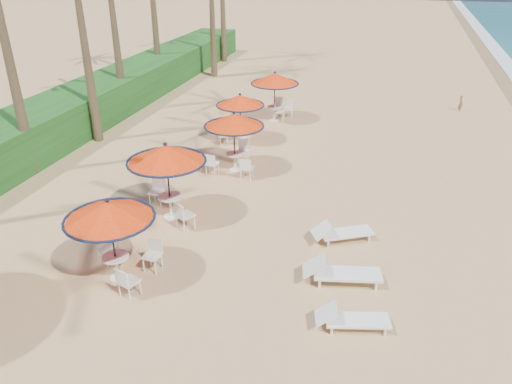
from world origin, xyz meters
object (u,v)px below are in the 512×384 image
at_px(station_0, 112,220).
at_px(station_3, 240,106).
at_px(lounger_near, 350,319).
at_px(lounger_mid, 339,272).
at_px(station_1, 167,161).
at_px(station_4, 276,84).
at_px(station_2, 234,128).
at_px(lounger_far, 340,232).

height_order(station_0, station_3, station_0).
distance_m(station_0, station_3, 10.88).
distance_m(lounger_near, lounger_mid, 1.78).
xyz_separation_m(station_1, station_4, (0.95, 10.88, -0.17)).
bearing_deg(station_0, station_1, 91.05).
height_order(station_0, station_4, station_4).
bearing_deg(lounger_near, lounger_mid, 91.00).
distance_m(station_1, lounger_mid, 6.41).
distance_m(station_0, station_2, 7.75).
distance_m(station_1, station_2, 4.31).
relative_size(station_4, lounger_mid, 1.16).
relative_size(station_2, station_4, 0.97).
bearing_deg(station_2, station_4, 89.38).
distance_m(lounger_near, lounger_far, 3.88).
bearing_deg(lounger_far, station_3, 97.39).
xyz_separation_m(station_2, station_4, (0.07, 6.66, 0.06)).
xyz_separation_m(station_1, station_3, (0.13, 7.39, -0.37)).
bearing_deg(station_4, station_2, -90.62).
height_order(station_2, lounger_far, station_2).
height_order(station_3, lounger_far, station_3).
bearing_deg(lounger_near, station_0, 162.64).
xyz_separation_m(station_0, station_2, (0.81, 7.70, -0.00)).
bearing_deg(lounger_near, lounger_far, 86.03).
height_order(station_1, station_3, station_1).
xyz_separation_m(station_2, lounger_near, (5.40, -8.06, -1.50)).
height_order(station_0, lounger_near, station_0).
bearing_deg(lounger_near, station_4, 95.81).
height_order(station_4, lounger_far, station_4).
relative_size(station_0, lounger_far, 1.27).
bearing_deg(station_2, lounger_near, -56.18).
relative_size(station_0, station_4, 0.97).
bearing_deg(station_2, station_1, -101.77).
relative_size(station_1, station_3, 1.17).
bearing_deg(station_1, lounger_far, -0.25).
bearing_deg(station_3, station_2, -76.68).
bearing_deg(station_4, lounger_near, -70.11).
distance_m(station_1, station_3, 7.40).
distance_m(station_3, station_4, 3.59).
bearing_deg(station_3, station_4, 76.70).
bearing_deg(station_3, lounger_far, -53.58).
height_order(station_2, lounger_near, station_2).
bearing_deg(lounger_mid, station_3, 108.97).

